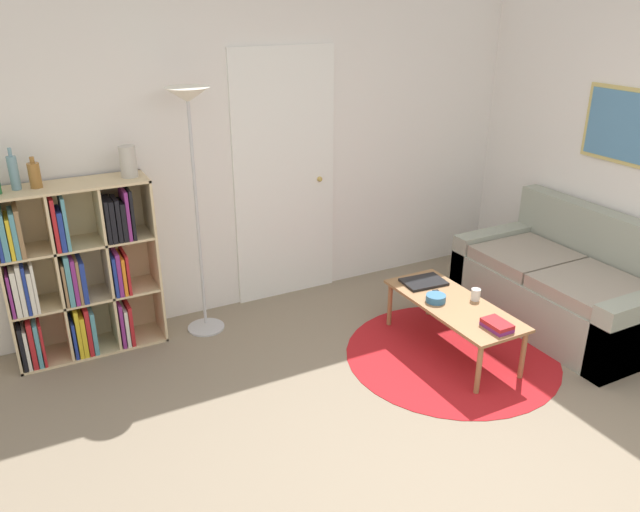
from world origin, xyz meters
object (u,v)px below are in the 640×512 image
object	(u,v)px
couch	(567,287)
laptop	(424,282)
floor_lamp	(191,134)
bottle_middle	(14,172)
bowl	(436,298)
bottle_right	(35,175)
bookshelf	(75,274)
cup	(476,295)
vase_on_shelf	(128,161)
coffee_table	(453,308)

from	to	relation	value
couch	laptop	size ratio (longest dim) A/B	4.78
floor_lamp	bottle_middle	bearing A→B (deg)	173.23
bowl	bottle_right	bearing A→B (deg)	153.89
bookshelf	couch	xyz separation A→B (m)	(3.47, -1.30, -0.32)
bowl	bottle_right	distance (m)	2.84
bottle_right	bottle_middle	bearing A→B (deg)	173.99
couch	laptop	bearing A→B (deg)	158.59
bottle_middle	laptop	bearing A→B (deg)	-18.89
bowl	cup	bearing A→B (deg)	-22.56
floor_lamp	bowl	xyz separation A→B (m)	(1.39, -1.06, -1.12)
bowl	cup	world-z (taller)	cup
laptop	vase_on_shelf	bearing A→B (deg)	155.52
couch	floor_lamp	bearing A→B (deg)	155.24
bookshelf	coffee_table	size ratio (longest dim) A/B	1.12
cup	vase_on_shelf	size ratio (longest dim) A/B	0.40
vase_on_shelf	floor_lamp	bearing A→B (deg)	-14.39
cup	bottle_right	size ratio (longest dim) A/B	0.42
floor_lamp	cup	world-z (taller)	floor_lamp
couch	bowl	size ratio (longest dim) A/B	11.19
laptop	bowl	xyz separation A→B (m)	(-0.11, -0.29, 0.02)
laptop	cup	xyz separation A→B (m)	(0.16, -0.40, 0.03)
bookshelf	bowl	world-z (taller)	bookshelf
cup	bottle_right	distance (m)	3.11
bookshelf	bottle_right	bearing A→B (deg)	173.82
floor_lamp	vase_on_shelf	bearing A→B (deg)	165.61
laptop	bottle_right	bearing A→B (deg)	160.54
couch	laptop	xyz separation A→B (m)	(-1.08, 0.42, 0.11)
bowl	bookshelf	bearing A→B (deg)	152.82
cup	floor_lamp	bearing A→B (deg)	144.84
bookshelf	laptop	xyz separation A→B (m)	(2.38, -0.88, -0.22)
floor_lamp	coffee_table	world-z (taller)	floor_lamp
bookshelf	bowl	size ratio (longest dim) A/B	8.78
laptop	vase_on_shelf	size ratio (longest dim) A/B	1.55
bowl	vase_on_shelf	distance (m)	2.36
bowl	cup	size ratio (longest dim) A/B	1.67
cup	bottle_middle	world-z (taller)	bottle_middle
bottle_middle	bottle_right	bearing A→B (deg)	-6.01
bottle_middle	bottle_right	size ratio (longest dim) A/B	1.33
laptop	vase_on_shelf	xyz separation A→B (m)	(-1.92, 0.88, 0.97)
bookshelf	vase_on_shelf	bearing A→B (deg)	0.09
laptop	bowl	world-z (taller)	bowl
laptop	vase_on_shelf	distance (m)	2.33
floor_lamp	couch	size ratio (longest dim) A/B	1.16
laptop	bottle_right	xyz separation A→B (m)	(-2.52, 0.89, 0.95)
floor_lamp	laptop	xyz separation A→B (m)	(1.50, -0.77, -1.14)
cup	laptop	bearing A→B (deg)	111.70
bottle_right	vase_on_shelf	bearing A→B (deg)	-1.38
laptop	bottle_middle	size ratio (longest dim) A/B	1.22
bookshelf	coffee_table	distance (m)	2.69
coffee_table	vase_on_shelf	xyz separation A→B (m)	(-1.92, 1.25, 1.02)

